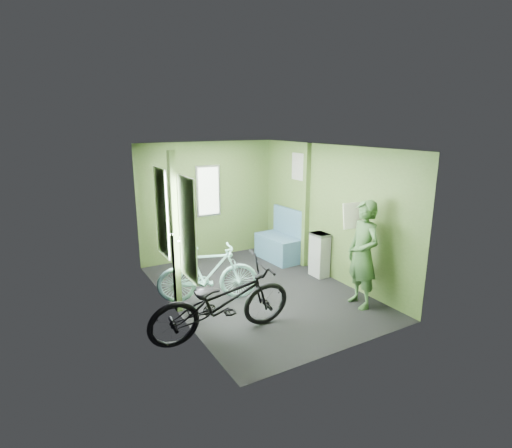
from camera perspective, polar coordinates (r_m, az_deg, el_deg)
The scene contains 6 objects.
room at distance 6.14m, azimuth -0.02°, elevation 2.87°, with size 4.00×4.02×2.31m.
bicycle_black at distance 5.31m, azimuth -4.68°, elevation -15.78°, with size 0.66×1.89×1.00m, color black.
bicycle_mint at distance 6.26m, azimuth -6.75°, elevation -10.91°, with size 0.43×1.52×0.92m, color #7EBCB6.
passenger at distance 6.00m, azimuth 15.02°, elevation -4.19°, with size 0.46×0.67×1.60m.
waste_box at distance 7.14m, azimuth 9.07°, elevation -4.36°, with size 0.23×0.32×0.78m, color gray.
bench_seat at distance 7.94m, azimuth 3.46°, elevation -2.96°, with size 0.59×0.99×1.01m.
Camera 1 is at (-3.04, -5.18, 2.66)m, focal length 28.00 mm.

